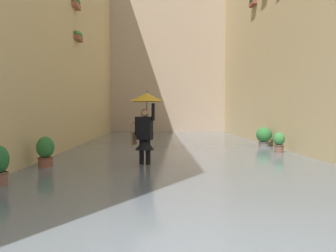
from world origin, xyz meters
The scene contains 7 objects.
ground_plane centered at (0.00, -9.93, 0.00)m, with size 60.00×60.00×0.00m, color slate.
flood_water centered at (0.00, -9.93, 0.07)m, with size 8.51×25.86×0.15m, color slate.
building_facade_far centered at (0.00, -20.76, 6.14)m, with size 11.31×1.80×12.27m, color tan.
person_wading centered at (0.97, -5.77, 1.34)m, with size 0.88×0.88×2.04m.
potted_plant_near_right centered at (3.42, -5.49, 0.48)m, with size 0.43×0.43×0.89m.
potted_plant_far_left centered at (-3.48, -10.15, 0.51)m, with size 0.60×0.60×0.89m.
potted_plant_mid_left centered at (-3.36, -8.17, 0.45)m, with size 0.38×0.38×0.81m.
Camera 1 is at (0.64, 2.77, 1.49)m, focal length 35.79 mm.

